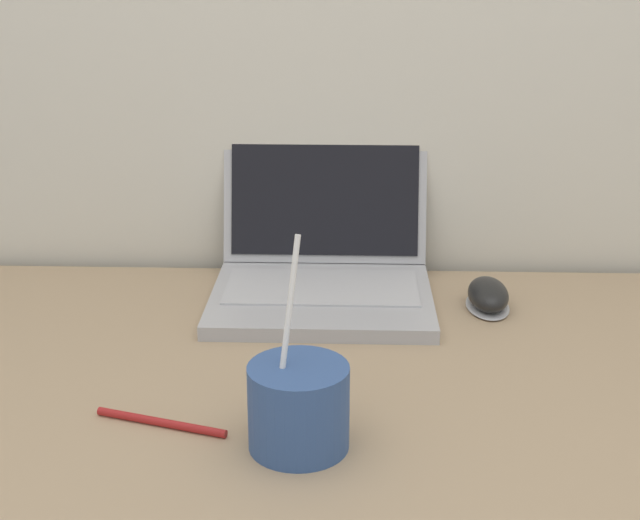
# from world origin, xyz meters

# --- Properties ---
(laptop) EXTENTS (0.31, 0.33, 0.26)m
(laptop) POSITION_xyz_m (-0.05, 0.64, 0.81)
(laptop) COLOR #ADADB2
(laptop) RESTS_ON desk
(drink_cup) EXTENTS (0.10, 0.10, 0.22)m
(drink_cup) POSITION_xyz_m (-0.06, 0.20, 0.80)
(drink_cup) COLOR #33518C
(drink_cup) RESTS_ON desk
(computer_mouse) EXTENTS (0.06, 0.11, 0.04)m
(computer_mouse) POSITION_xyz_m (0.19, 0.58, 0.77)
(computer_mouse) COLOR #B2B2B7
(computer_mouse) RESTS_ON desk
(pen) EXTENTS (0.15, 0.05, 0.01)m
(pen) POSITION_xyz_m (-0.21, 0.24, 0.76)
(pen) COLOR #A51E1E
(pen) RESTS_ON desk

